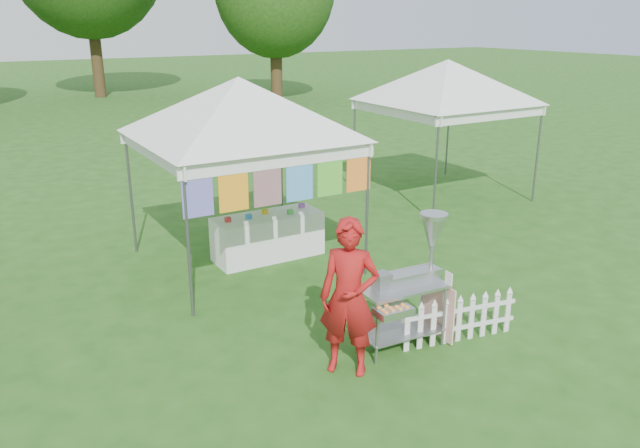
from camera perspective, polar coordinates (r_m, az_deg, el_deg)
ground at (r=7.63m, az=4.30°, el=-11.93°), size 120.00×120.00×0.00m
canopy_main at (r=9.69m, az=-7.46°, el=13.14°), size 4.24×4.24×3.45m
canopy_right at (r=13.97m, az=11.65°, el=14.50°), size 4.24×4.24×3.45m
donut_cart at (r=7.54m, az=8.71°, el=-4.32°), size 1.21×0.76×1.64m
vendor at (r=6.92m, az=2.67°, el=-6.74°), size 0.78×0.77×1.82m
picket_fence at (r=7.98m, az=12.58°, el=-8.58°), size 1.60×0.32×0.56m
display_table at (r=10.45m, az=-4.79°, el=-1.12°), size 1.80×0.70×0.74m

